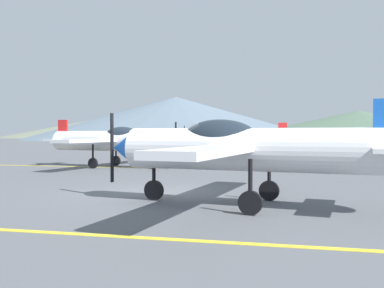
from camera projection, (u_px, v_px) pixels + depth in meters
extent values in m
plane|color=#54565B|center=(152.00, 195.00, 11.91)|extent=(400.00, 400.00, 0.00)
cube|color=yellow|center=(67.00, 233.00, 7.31)|extent=(80.00, 0.16, 0.01)
cube|color=yellow|center=(208.00, 169.00, 20.56)|extent=(80.00, 0.16, 0.01)
cylinder|color=silver|center=(253.00, 150.00, 9.97)|extent=(6.49, 2.02, 1.04)
cone|color=blue|center=(124.00, 148.00, 11.26)|extent=(0.79, 0.97, 0.88)
cube|color=black|center=(112.00, 148.00, 11.40)|extent=(0.05, 0.12, 1.88)
ellipsoid|color=#1E2833|center=(219.00, 137.00, 10.27)|extent=(1.99, 1.13, 0.85)
cube|color=silver|center=(238.00, 148.00, 10.10)|extent=(2.31, 8.35, 0.15)
cylinder|color=black|center=(154.00, 172.00, 10.95)|extent=(0.09, 0.09, 0.95)
cylinder|color=black|center=(154.00, 190.00, 10.96)|extent=(0.54, 0.19, 0.53)
cylinder|color=black|center=(269.00, 173.00, 10.88)|extent=(0.09, 0.09, 0.95)
cylinder|color=black|center=(269.00, 191.00, 10.89)|extent=(0.54, 0.19, 0.53)
cylinder|color=black|center=(250.00, 181.00, 8.95)|extent=(0.09, 0.09, 0.95)
cylinder|color=black|center=(250.00, 203.00, 8.96)|extent=(0.54, 0.19, 0.53)
cylinder|color=silver|center=(108.00, 141.00, 21.78)|extent=(6.49, 2.18, 1.04)
cone|color=red|center=(169.00, 141.00, 20.40)|extent=(0.81, 0.99, 0.88)
cube|color=black|center=(176.00, 141.00, 20.25)|extent=(0.06, 0.12, 1.88)
ellipsoid|color=#1E2833|center=(122.00, 135.00, 21.44)|extent=(2.01, 1.17, 0.85)
cube|color=silver|center=(114.00, 140.00, 21.63)|extent=(2.52, 8.34, 0.15)
cube|color=silver|center=(63.00, 140.00, 22.92)|extent=(1.09, 2.53, 0.09)
cube|color=red|center=(63.00, 130.00, 22.90)|extent=(0.60, 0.22, 1.13)
cylinder|color=black|center=(153.00, 154.00, 20.76)|extent=(0.09, 0.09, 0.95)
cylinder|color=black|center=(153.00, 163.00, 20.78)|extent=(0.54, 0.21, 0.53)
cylinder|color=black|center=(93.00, 154.00, 20.91)|extent=(0.09, 0.09, 0.95)
cylinder|color=black|center=(93.00, 163.00, 20.93)|extent=(0.54, 0.21, 0.53)
cylinder|color=black|center=(116.00, 152.00, 22.82)|extent=(0.09, 0.09, 0.95)
cylinder|color=black|center=(116.00, 161.00, 22.83)|extent=(0.54, 0.21, 0.53)
cylinder|color=silver|center=(240.00, 139.00, 29.17)|extent=(6.48, 1.82, 1.04)
cone|color=red|center=(190.00, 139.00, 29.50)|extent=(0.76, 0.96, 0.88)
cube|color=black|center=(184.00, 139.00, 29.54)|extent=(0.05, 0.12, 1.88)
ellipsoid|color=#1E2833|center=(228.00, 135.00, 29.24)|extent=(1.97, 1.08, 0.85)
cube|color=silver|center=(235.00, 138.00, 29.20)|extent=(2.06, 8.35, 0.15)
cube|color=silver|center=(283.00, 138.00, 28.89)|extent=(0.96, 2.51, 0.09)
cube|color=red|center=(283.00, 131.00, 28.88)|extent=(0.60, 0.19, 1.13)
cylinder|color=black|center=(202.00, 148.00, 29.43)|extent=(0.09, 0.09, 0.95)
cylinder|color=black|center=(202.00, 155.00, 29.45)|extent=(0.54, 0.18, 0.53)
cylinder|color=black|center=(242.00, 147.00, 30.20)|extent=(0.09, 0.09, 0.95)
cylinder|color=black|center=(242.00, 154.00, 30.21)|extent=(0.54, 0.18, 0.53)
cylinder|color=black|center=(243.00, 149.00, 28.14)|extent=(0.09, 0.09, 0.95)
cylinder|color=black|center=(243.00, 156.00, 28.15)|extent=(0.54, 0.18, 0.53)
cone|color=slate|center=(89.00, 129.00, 176.11)|extent=(72.51, 72.51, 7.22)
cone|color=slate|center=(176.00, 118.00, 125.86)|extent=(88.45, 88.45, 12.75)
cone|color=#4C6651|center=(358.00, 125.00, 119.52)|extent=(77.99, 77.99, 8.21)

